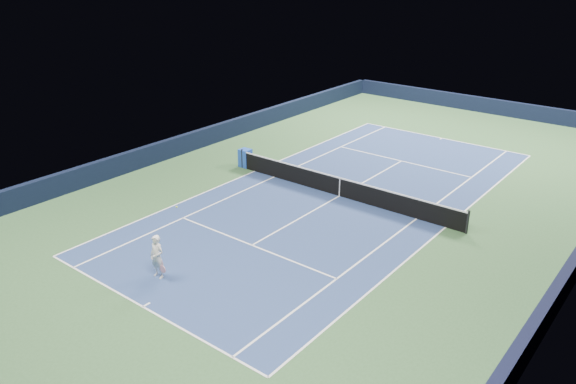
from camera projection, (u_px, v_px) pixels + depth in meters
The scene contains 18 objects.
ground at pixel (339, 196), 27.32m from camera, with size 40.00×40.00×0.00m, color #2F532D.
wall_far at pixel (488, 106), 41.43m from camera, with size 22.00×0.35×1.10m, color black.
wall_left at pixel (187, 143), 33.28m from camera, with size 0.35×40.00×1.10m, color black.
court_surface at pixel (339, 196), 27.32m from camera, with size 10.97×23.77×0.01m, color navy.
baseline_far at pixel (442, 138), 35.91m from camera, with size 10.97×0.08×0.00m, color white.
baseline_near at pixel (143, 307), 18.73m from camera, with size 10.97×0.08×0.00m, color white.
sideline_doubles_right at pixel (446, 227), 24.19m from camera, with size 0.08×23.77×0.00m, color white.
sideline_doubles_left at pixel (255, 171), 30.45m from camera, with size 0.08×23.77×0.00m, color white.
sideline_singles_right at pixel (417, 219), 24.97m from camera, with size 0.08×23.77×0.00m, color white.
sideline_singles_left at pixel (274, 177), 29.67m from camera, with size 0.08×23.77×0.00m, color white.
service_line_far at pixel (401, 161), 31.94m from camera, with size 8.23×0.08×0.00m, color white.
service_line_near at pixel (252, 245), 22.69m from camera, with size 8.23×0.08×0.00m, color white.
center_service_line at pixel (339, 196), 27.32m from camera, with size 0.08×12.80×0.00m, color white.
center_mark_far at pixel (441, 139), 35.80m from camera, with size 0.08×0.30×0.00m, color white.
center_mark_near at pixel (146, 305), 18.84m from camera, with size 0.08×0.30×0.00m, color white.
tennis_net at pixel (340, 187), 27.13m from camera, with size 12.90×0.10×1.07m.
sponsor_cube at pixel (245, 158), 30.95m from camera, with size 0.64×0.56×1.00m.
tennis_player at pixel (157, 257), 20.16m from camera, with size 0.78×1.25×2.51m.
Camera 1 is at (13.57, -21.23, 10.86)m, focal length 35.00 mm.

